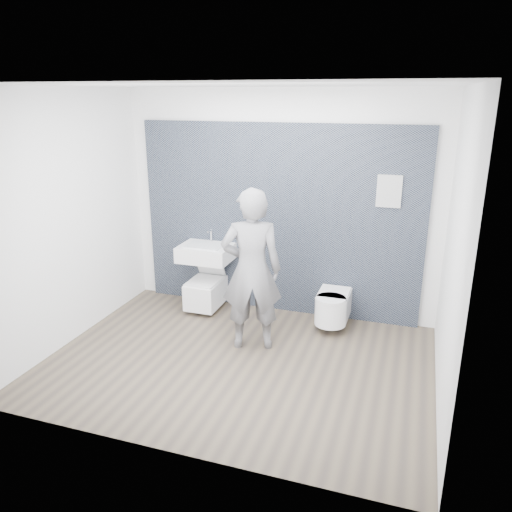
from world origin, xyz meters
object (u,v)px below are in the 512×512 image
(washbasin, at_px, (206,252))
(toilet_square, at_px, (206,291))
(toilet_rounded, at_px, (332,307))
(visitor, at_px, (252,270))

(washbasin, xyz_separation_m, toilet_square, (-0.00, -0.04, -0.52))
(washbasin, xyz_separation_m, toilet_rounded, (1.68, -0.07, -0.50))
(toilet_square, height_order, toilet_rounded, toilet_square)
(toilet_square, bearing_deg, visitor, -40.48)
(washbasin, height_order, visitor, visitor)
(washbasin, relative_size, visitor, 0.37)
(washbasin, height_order, toilet_rounded, washbasin)
(washbasin, relative_size, toilet_rounded, 1.04)
(toilet_rounded, bearing_deg, washbasin, 177.53)
(toilet_square, relative_size, toilet_rounded, 1.15)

